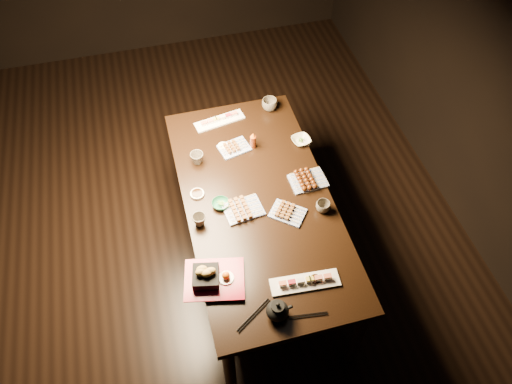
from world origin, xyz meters
TOP-DOWN VIEW (x-y plane):
  - ground at (0.00, 0.00)m, footprint 5.00×5.00m
  - dining_table at (0.38, -0.35)m, footprint 1.30×1.96m
  - sushi_platter_near at (0.48, -0.97)m, footprint 0.39×0.14m
  - sushi_platter_far at (0.30, 0.40)m, footprint 0.37×0.16m
  - yakitori_plate_center at (0.27, -0.41)m, footprint 0.25×0.20m
  - yakitori_plate_right at (0.52, -0.50)m, footprint 0.25×0.24m
  - yakitori_plate_left at (0.34, 0.11)m, footprint 0.23×0.19m
  - tsukune_plate at (0.72, -0.29)m, footprint 0.24×0.18m
  - edamame_bowl_green at (0.15, -0.33)m, footprint 0.15×0.15m
  - edamame_bowl_cream at (0.79, 0.06)m, footprint 0.14×0.14m
  - tempura_tray at (0.00, -0.83)m, footprint 0.37×0.32m
  - teacup_near_left at (-0.00, -0.44)m, footprint 0.09×0.09m
  - teacup_mid_right at (0.74, -0.52)m, footprint 0.12×0.12m
  - teacup_far_left at (0.07, 0.05)m, footprint 0.12×0.12m
  - teacup_far_right at (0.67, 0.43)m, footprint 0.14×0.14m
  - teapot at (0.28, -1.11)m, footprint 0.15×0.15m
  - condiment_bottle at (0.46, 0.10)m, footprint 0.04×0.04m
  - sauce_dish_west at (0.02, -0.21)m, footprint 0.09×0.09m
  - sauce_dish_east at (0.82, 0.05)m, footprint 0.08×0.08m
  - sauce_dish_se at (0.54, -0.97)m, footprint 0.10×0.10m
  - sauce_dish_nw at (0.27, 0.15)m, footprint 0.08×0.08m
  - chopsticks_near at (0.16, -1.08)m, footprint 0.22×0.15m
  - chopsticks_se at (0.43, -1.16)m, footprint 0.22×0.05m

SIDE VIEW (x-z plane):
  - ground at x=0.00m, z-range 0.00..0.00m
  - dining_table at x=0.38m, z-range 0.00..0.75m
  - chopsticks_se at x=0.43m, z-range 0.75..0.76m
  - chopsticks_near at x=0.16m, z-range 0.75..0.76m
  - sauce_dish_east at x=0.82m, z-range 0.75..0.76m
  - sauce_dish_nw at x=0.27m, z-range 0.75..0.76m
  - sauce_dish_se at x=0.54m, z-range 0.75..0.76m
  - sauce_dish_west at x=0.02m, z-range 0.75..0.77m
  - edamame_bowl_cream at x=0.79m, z-range 0.75..0.78m
  - edamame_bowl_green at x=0.15m, z-range 0.75..0.78m
  - sushi_platter_far at x=0.30m, z-range 0.75..0.79m
  - sushi_platter_near at x=0.48m, z-range 0.75..0.80m
  - yakitori_plate_left at x=0.34m, z-range 0.75..0.80m
  - yakitori_plate_right at x=0.52m, z-range 0.75..0.80m
  - tsukune_plate at x=0.72m, z-range 0.75..0.81m
  - yakitori_plate_center at x=0.27m, z-range 0.75..0.81m
  - teacup_mid_right at x=0.74m, z-range 0.75..0.82m
  - teacup_near_left at x=0.00m, z-range 0.75..0.83m
  - teacup_far_left at x=0.07m, z-range 0.75..0.83m
  - teacup_far_right at x=0.67m, z-range 0.75..0.84m
  - tempura_tray at x=0.00m, z-range 0.75..0.87m
  - teapot at x=0.28m, z-range 0.75..0.87m
  - condiment_bottle at x=0.46m, z-range 0.75..0.88m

